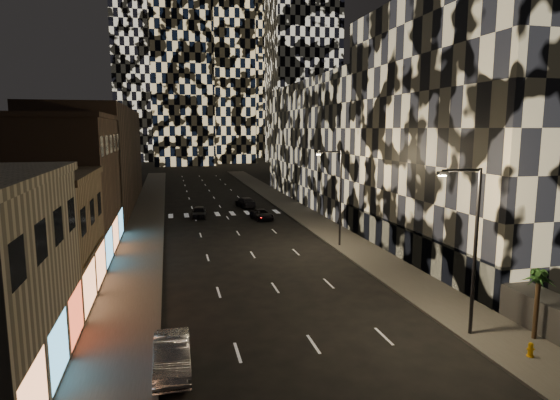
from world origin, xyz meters
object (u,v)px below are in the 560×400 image
car_dark_rightlane (262,215)px  palm_tree (539,282)px  car_dark_oncoming (245,202)px  fire_hydrant (531,350)px  streetlight_far (338,191)px  car_dark_midlane (199,212)px  streetlight_near (472,240)px  car_silver_parked (172,356)px

car_dark_rightlane → palm_tree: 37.12m
car_dark_oncoming → palm_tree: palm_tree is taller
car_dark_oncoming → fire_hydrant: 47.91m
streetlight_far → palm_tree: (3.15, -21.35, -2.09)m
car_dark_midlane → car_dark_oncoming: 9.66m
streetlight_far → car_dark_oncoming: 25.38m
streetlight_near → palm_tree: size_ratio=2.39×
car_dark_rightlane → fire_hydrant: bearing=-87.5°
car_dark_midlane → streetlight_far: bearing=-50.6°
fire_hydrant → streetlight_near: bearing=115.7°
car_dark_rightlane → fire_hydrant: (5.81, -37.92, -0.14)m
palm_tree → car_silver_parked: bearing=176.2°
car_dark_midlane → fire_hydrant: car_dark_midlane is taller
streetlight_near → car_dark_midlane: bearing=107.4°
streetlight_near → car_silver_parked: (-15.55, -0.13, -4.58)m
car_dark_rightlane → palm_tree: size_ratio=1.20×
streetlight_far → car_dark_rightlane: bearing=106.3°
streetlight_near → fire_hydrant: size_ratio=12.58×
car_dark_midlane → fire_hydrant: size_ratio=5.99×
car_dark_rightlane → fire_hydrant: 38.36m
streetlight_near → car_dark_rightlane: (-4.35, 34.91, -4.72)m
streetlight_far → car_dark_midlane: (-11.85, 17.82, -4.62)m
streetlight_near → fire_hydrant: bearing=-64.3°
car_dark_midlane → car_silver_parked: bearing=-89.8°
car_silver_parked → palm_tree: bearing=-3.2°
palm_tree → fire_hydrant: bearing=-135.6°
car_silver_parked → car_dark_oncoming: 45.87m
streetlight_far → car_dark_rightlane: size_ratio=1.99×
car_silver_parked → car_dark_midlane: size_ratio=1.10×
car_silver_parked → car_dark_oncoming: car_silver_parked is taller
streetlight_near → streetlight_far: bearing=90.0°
car_dark_oncoming → car_dark_rightlane: bearing=85.6°
streetlight_near → fire_hydrant: 5.90m
car_dark_midlane → car_dark_rightlane: car_dark_midlane is taller
streetlight_near → streetlight_far: size_ratio=1.00×
car_silver_parked → car_dark_oncoming: size_ratio=0.94×
streetlight_near → palm_tree: 4.01m
streetlight_near → car_dark_midlane: size_ratio=2.10×
car_silver_parked → fire_hydrant: car_silver_parked is taller
streetlight_near → car_silver_parked: streetlight_near is taller
streetlight_far → car_dark_midlane: size_ratio=2.10×
car_silver_parked → streetlight_far: bearing=52.9°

